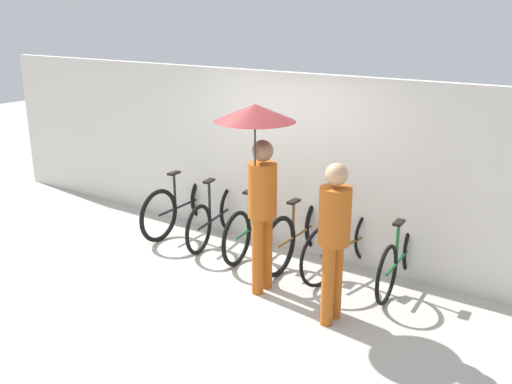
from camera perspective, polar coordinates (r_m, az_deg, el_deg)
ground_plane at (r=6.52m, az=-4.66°, el=-10.44°), size 30.00×30.00×0.00m
back_wall at (r=7.47m, az=3.75°, el=2.88°), size 11.27×0.12×2.34m
parked_bicycle_0 at (r=8.37m, az=-7.20°, el=-1.20°), size 0.44×1.84×1.00m
parked_bicycle_1 at (r=7.92m, az=-4.03°, el=-2.42°), size 0.50×1.62×1.09m
parked_bicycle_2 at (r=7.57m, az=-0.03°, el=-3.24°), size 0.44×1.71×1.05m
parked_bicycle_3 at (r=7.27m, az=4.46°, el=-4.01°), size 0.44×1.81×1.04m
parked_bicycle_4 at (r=7.02m, az=9.23°, el=-4.98°), size 0.50×1.75×1.11m
parked_bicycle_5 at (r=6.82m, az=14.25°, el=-6.33°), size 0.44×1.64×0.97m
pedestrian_leading at (r=6.03m, az=0.24°, el=3.68°), size 0.85×0.85×2.16m
pedestrian_center at (r=5.69m, az=7.82°, el=-3.93°), size 0.32×0.32×1.69m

